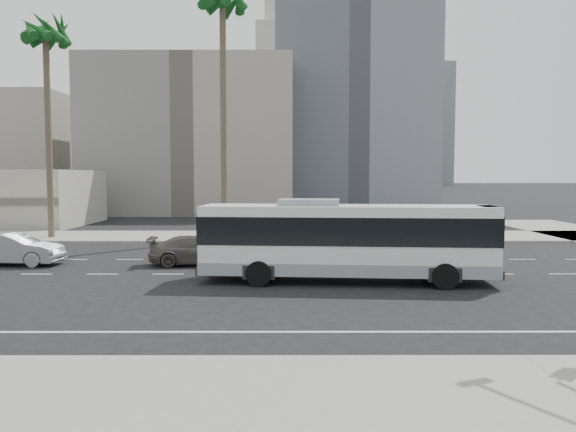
{
  "coord_description": "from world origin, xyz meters",
  "views": [
    {
      "loc": [
        -0.61,
        -25.25,
        4.46
      ],
      "look_at": [
        -0.55,
        4.0,
        2.38
      ],
      "focal_mm": 35.04,
      "sensor_mm": 36.0,
      "label": 1
    }
  ],
  "objects_px": {
    "palm_mid": "(46,38)",
    "car_b": "(12,249)",
    "palm_near": "(222,6)",
    "city_bus": "(346,239)",
    "car_a": "(199,250)"
  },
  "relations": [
    {
      "from": "car_a",
      "to": "palm_mid",
      "type": "height_order",
      "value": "palm_mid"
    },
    {
      "from": "car_a",
      "to": "palm_near",
      "type": "height_order",
      "value": "palm_near"
    },
    {
      "from": "city_bus",
      "to": "car_b",
      "type": "distance_m",
      "value": 16.9
    },
    {
      "from": "city_bus",
      "to": "palm_near",
      "type": "height_order",
      "value": "palm_near"
    },
    {
      "from": "city_bus",
      "to": "palm_mid",
      "type": "xyz_separation_m",
      "value": [
        -19.23,
        16.24,
        12.18
      ]
    },
    {
      "from": "palm_near",
      "to": "palm_mid",
      "type": "bearing_deg",
      "value": 177.53
    },
    {
      "from": "city_bus",
      "to": "palm_near",
      "type": "distance_m",
      "value": 22.28
    },
    {
      "from": "city_bus",
      "to": "car_b",
      "type": "relative_size",
      "value": 2.52
    },
    {
      "from": "city_bus",
      "to": "palm_mid",
      "type": "height_order",
      "value": "palm_mid"
    },
    {
      "from": "palm_mid",
      "to": "car_b",
      "type": "bearing_deg",
      "value": -75.8
    },
    {
      "from": "palm_near",
      "to": "car_a",
      "type": "bearing_deg",
      "value": -90.15
    },
    {
      "from": "city_bus",
      "to": "palm_mid",
      "type": "distance_m",
      "value": 27.97
    },
    {
      "from": "car_a",
      "to": "car_b",
      "type": "distance_m",
      "value": 9.34
    },
    {
      "from": "city_bus",
      "to": "palm_near",
      "type": "xyz_separation_m",
      "value": [
        -6.89,
        15.71,
        14.22
      ]
    },
    {
      "from": "car_b",
      "to": "city_bus",
      "type": "bearing_deg",
      "value": -102.83
    }
  ]
}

